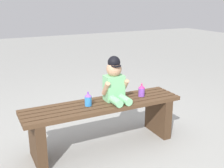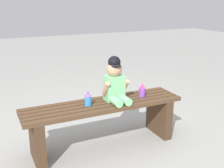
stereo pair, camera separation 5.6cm
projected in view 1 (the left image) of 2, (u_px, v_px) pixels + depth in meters
name	position (u px, v px, depth m)	size (l,w,h in m)	color
ground_plane	(104.00, 146.00, 2.59)	(16.00, 16.00, 0.00)	#999993
park_bench	(104.00, 118.00, 2.50)	(1.44, 0.34, 0.42)	#513823
child_figure	(115.00, 82.00, 2.47)	(0.23, 0.27, 0.40)	#7FCC8C
sippy_cup_left	(88.00, 99.00, 2.38)	(0.06, 0.06, 0.12)	#338CE5
sippy_cup_right	(142.00, 90.00, 2.61)	(0.06, 0.06, 0.12)	#8C4CCC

